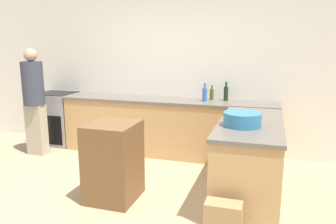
% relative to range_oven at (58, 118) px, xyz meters
% --- Properties ---
extents(ground_plane, '(14.00, 14.00, 0.00)m').
position_rel_range_oven_xyz_m(ground_plane, '(2.03, -1.84, -0.45)').
color(ground_plane, tan).
extents(wall_back, '(8.00, 0.06, 2.70)m').
position_rel_range_oven_xyz_m(wall_back, '(2.03, 0.33, 0.90)').
color(wall_back, white).
rests_on(wall_back, ground_plane).
extents(counter_back, '(3.38, 0.62, 0.89)m').
position_rel_range_oven_xyz_m(counter_back, '(2.03, 0.00, -0.00)').
color(counter_back, tan).
rests_on(counter_back, ground_plane).
extents(counter_peninsula, '(0.69, 1.71, 0.89)m').
position_rel_range_oven_xyz_m(counter_peninsula, '(3.37, -1.13, -0.00)').
color(counter_peninsula, tan).
rests_on(counter_peninsula, ground_plane).
extents(range_oven, '(0.66, 0.60, 0.90)m').
position_rel_range_oven_xyz_m(range_oven, '(0.00, 0.00, 0.00)').
color(range_oven, '#99999E').
rests_on(range_oven, ground_plane).
extents(island_table, '(0.52, 0.57, 0.88)m').
position_rel_range_oven_xyz_m(island_table, '(1.92, -1.66, -0.01)').
color(island_table, brown).
rests_on(island_table, ground_plane).
extents(mixing_bowl, '(0.39, 0.39, 0.14)m').
position_rel_range_oven_xyz_m(mixing_bowl, '(3.29, -1.38, 0.51)').
color(mixing_bowl, teal).
rests_on(mixing_bowl, counter_peninsula).
extents(wine_bottle_dark, '(0.07, 0.07, 0.29)m').
position_rel_range_oven_xyz_m(wine_bottle_dark, '(2.92, 0.15, 0.56)').
color(wine_bottle_dark, black).
rests_on(wine_bottle_dark, counter_back).
extents(water_bottle_blue, '(0.07, 0.07, 0.27)m').
position_rel_range_oven_xyz_m(water_bottle_blue, '(2.62, 0.01, 0.55)').
color(water_bottle_blue, '#386BB7').
rests_on(water_bottle_blue, counter_back).
extents(olive_oil_bottle, '(0.06, 0.06, 0.22)m').
position_rel_range_oven_xyz_m(olive_oil_bottle, '(2.70, 0.17, 0.53)').
color(olive_oil_bottle, '#475B1E').
rests_on(olive_oil_bottle, counter_back).
extents(person_by_range, '(0.32, 0.32, 1.67)m').
position_rel_range_oven_xyz_m(person_by_range, '(0.05, -0.62, 0.46)').
color(person_by_range, '#ADA38E').
rests_on(person_by_range, ground_plane).
extents(paper_bag, '(0.32, 0.18, 0.39)m').
position_rel_range_oven_xyz_m(paper_bag, '(3.23, -2.16, -0.26)').
color(paper_bag, '#A88456').
rests_on(paper_bag, ground_plane).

